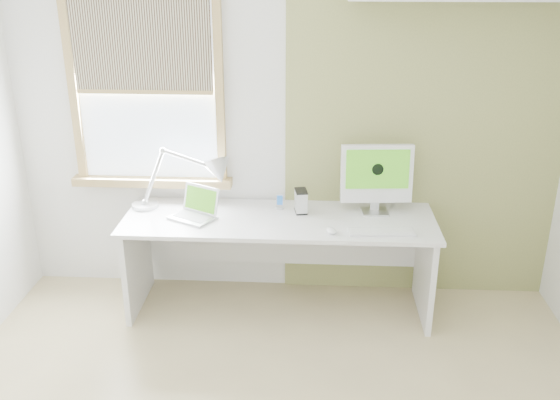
# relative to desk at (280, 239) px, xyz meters

# --- Properties ---
(room) EXTENTS (4.04, 3.54, 2.64)m
(room) POSITION_rel_desk_xyz_m (0.03, -1.44, 0.77)
(room) COLOR tan
(room) RESTS_ON ground
(accent_wall) EXTENTS (2.00, 0.02, 2.60)m
(accent_wall) POSITION_rel_desk_xyz_m (1.03, 0.30, 0.77)
(accent_wall) COLOR #848C4F
(accent_wall) RESTS_ON room
(window) EXTENTS (1.20, 0.14, 1.42)m
(window) POSITION_rel_desk_xyz_m (-0.97, 0.27, 1.01)
(window) COLOR #A7884E
(window) RESTS_ON room
(desk) EXTENTS (2.20, 0.70, 0.73)m
(desk) POSITION_rel_desk_xyz_m (0.00, 0.00, 0.00)
(desk) COLOR silver
(desk) RESTS_ON room
(desk_lamp) EXTENTS (0.82, 0.34, 0.45)m
(desk_lamp) POSITION_rel_desk_xyz_m (-0.55, 0.14, 0.43)
(desk_lamp) COLOR silver
(desk_lamp) RESTS_ON desk
(laptop) EXTENTS (0.38, 0.35, 0.21)m
(laptop) POSITION_rel_desk_xyz_m (-0.59, -0.07, 0.25)
(laptop) COLOR silver
(laptop) RESTS_ON desk
(phone_dock) EXTENTS (0.07, 0.07, 0.12)m
(phone_dock) POSITION_rel_desk_xyz_m (-0.01, 0.11, 0.23)
(phone_dock) COLOR silver
(phone_dock) RESTS_ON desk
(external_drive) EXTENTS (0.10, 0.14, 0.17)m
(external_drive) POSITION_rel_desk_xyz_m (0.15, 0.06, 0.28)
(external_drive) COLOR silver
(external_drive) RESTS_ON desk
(imac) EXTENTS (0.51, 0.18, 0.50)m
(imac) POSITION_rel_desk_xyz_m (0.68, 0.10, 0.47)
(imac) COLOR silver
(imac) RESTS_ON desk
(keyboard) EXTENTS (0.45, 0.16, 0.02)m
(keyboard) POSITION_rel_desk_xyz_m (0.70, -0.27, 0.20)
(keyboard) COLOR white
(keyboard) RESTS_ON desk
(mouse) EXTENTS (0.09, 0.12, 0.03)m
(mouse) POSITION_rel_desk_xyz_m (0.36, -0.29, 0.21)
(mouse) COLOR white
(mouse) RESTS_ON desk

